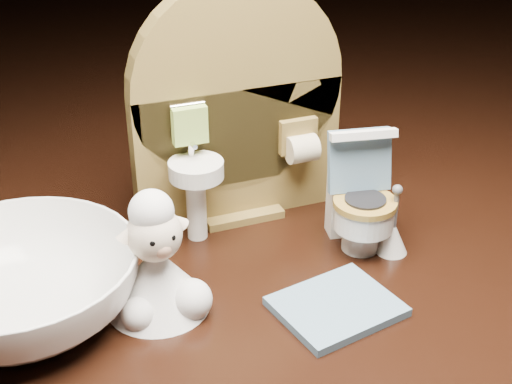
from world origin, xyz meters
TOP-DOWN VIEW (x-y plane):
  - backdrop_panel at (-0.00, 0.06)m, footprint 0.13×0.05m
  - toy_toilet at (0.05, 0.01)m, footprint 0.04×0.05m
  - bath_mat at (0.01, -0.05)m, footprint 0.07×0.06m
  - toilet_brush at (0.07, -0.01)m, footprint 0.02×0.02m
  - plush_lamb at (-0.07, -0.01)m, footprint 0.05×0.05m
  - ceramic_bowl at (-0.14, 0.01)m, footprint 0.14×0.14m

SIDE VIEW (x-z plane):
  - bath_mat at x=0.01m, z-range 0.00..0.00m
  - toilet_brush at x=0.07m, z-range -0.01..0.03m
  - ceramic_bowl at x=-0.14m, z-range 0.00..0.04m
  - plush_lamb at x=-0.07m, z-range -0.01..0.06m
  - toy_toilet at x=0.05m, z-range -0.01..0.06m
  - backdrop_panel at x=0.00m, z-range -0.01..0.14m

